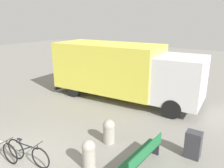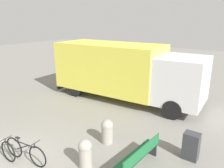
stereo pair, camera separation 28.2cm
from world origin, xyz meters
The scene contains 7 objects.
delivery_truck centered at (-0.35, 7.04, 1.64)m, with size 8.20×2.98×2.97m.
park_bench centered at (3.22, 2.22, 0.47)m, with size 0.51×1.93×0.82m.
bicycle_near centered at (-0.76, 0.22, 0.37)m, with size 1.72×0.44×0.78m.
bicycle_middle centered at (0.20, 0.54, 0.37)m, with size 1.72×0.44×0.78m.
bollard_near_bench centered at (1.86, 1.42, 0.49)m, with size 0.41×0.41×0.90m.
bollard_far_bench centered at (1.58, 2.88, 0.47)m, with size 0.43×0.43×0.88m.
utility_box centered at (4.29, 3.65, 0.44)m, with size 0.48×0.36×0.88m.
Camera 1 is at (5.49, -2.82, 4.27)m, focal length 35.00 mm.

